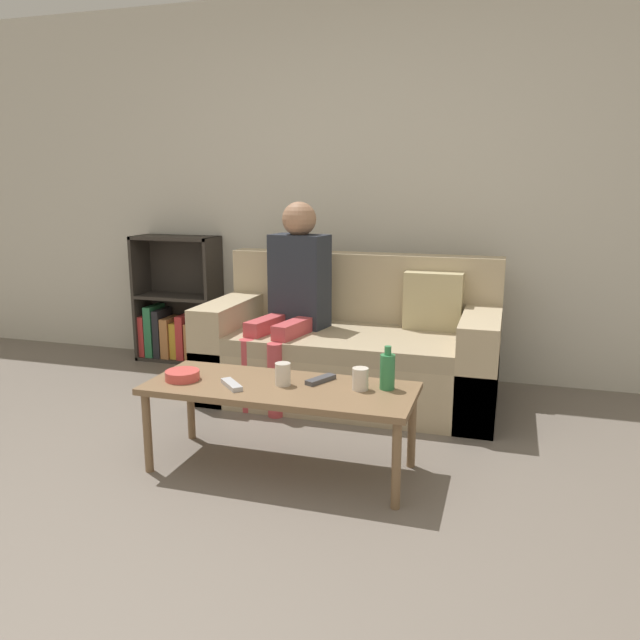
# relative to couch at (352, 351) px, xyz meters

# --- Properties ---
(ground_plane) EXTENTS (22.00, 22.00, 0.00)m
(ground_plane) POSITION_rel_couch_xyz_m (-0.06, -1.86, -0.30)
(ground_plane) COLOR #70665B
(wall_back) EXTENTS (12.00, 0.06, 2.60)m
(wall_back) POSITION_rel_couch_xyz_m (-0.06, 0.62, 1.00)
(wall_back) COLOR beige
(wall_back) RESTS_ON ground_plane
(couch) EXTENTS (1.81, 0.87, 0.89)m
(couch) POSITION_rel_couch_xyz_m (0.00, 0.00, 0.00)
(couch) COLOR tan
(couch) RESTS_ON ground_plane
(bookshelf) EXTENTS (0.64, 0.28, 0.96)m
(bookshelf) POSITION_rel_couch_xyz_m (-1.53, 0.47, 0.07)
(bookshelf) COLOR #332D28
(bookshelf) RESTS_ON ground_plane
(coffee_table) EXTENTS (1.26, 0.50, 0.42)m
(coffee_table) POSITION_rel_couch_xyz_m (-0.07, -1.12, 0.08)
(coffee_table) COLOR brown
(coffee_table) RESTS_ON ground_plane
(person_adult) EXTENTS (0.43, 0.66, 1.23)m
(person_adult) POSITION_rel_couch_xyz_m (-0.36, -0.08, 0.41)
(person_adult) COLOR #C6474C
(person_adult) RESTS_ON ground_plane
(cup_near) EXTENTS (0.07, 0.07, 0.10)m
(cup_near) POSITION_rel_couch_xyz_m (0.30, -1.06, 0.17)
(cup_near) COLOR silver
(cup_near) RESTS_ON coffee_table
(cup_far) EXTENTS (0.07, 0.07, 0.11)m
(cup_far) POSITION_rel_couch_xyz_m (-0.06, -1.11, 0.17)
(cup_far) COLOR silver
(cup_far) RESTS_ON coffee_table
(tv_remote_0) EXTENTS (0.12, 0.17, 0.02)m
(tv_remote_0) POSITION_rel_couch_xyz_m (0.10, -1.01, 0.13)
(tv_remote_0) COLOR #47474C
(tv_remote_0) RESTS_ON coffee_table
(tv_remote_1) EXTENTS (0.15, 0.15, 0.02)m
(tv_remote_1) POSITION_rel_couch_xyz_m (-0.28, -1.20, 0.13)
(tv_remote_1) COLOR #B7B7BC
(tv_remote_1) RESTS_ON coffee_table
(snack_bowl) EXTENTS (0.16, 0.16, 0.05)m
(snack_bowl) POSITION_rel_couch_xyz_m (-0.55, -1.17, 0.14)
(snack_bowl) COLOR #DB4C47
(snack_bowl) RESTS_ON coffee_table
(bottle) EXTENTS (0.07, 0.07, 0.20)m
(bottle) POSITION_rel_couch_xyz_m (0.42, -1.02, 0.21)
(bottle) COLOR #33844C
(bottle) RESTS_ON coffee_table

